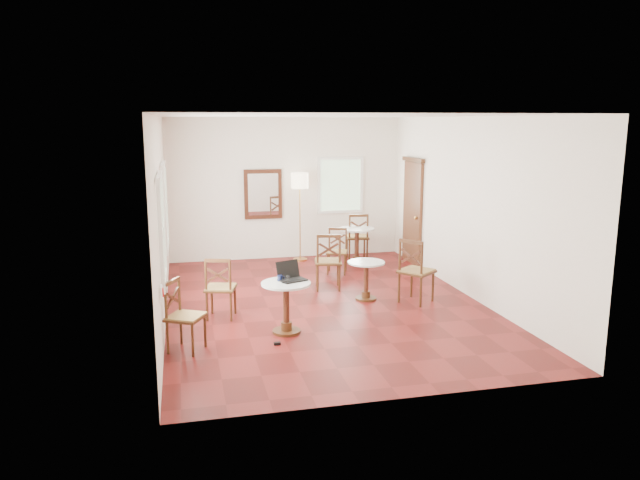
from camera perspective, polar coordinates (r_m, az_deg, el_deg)
The scene contains 17 objects.
ground at distance 9.82m, azimuth 0.40°, elevation -6.07°, with size 7.00×7.00×0.00m, color #5D1110.
room_shell at distance 9.68m, azimuth -0.31°, elevation 5.13°, with size 5.02×7.02×3.01m.
cafe_table_near at distance 8.39m, azimuth -3.24°, elevation -5.88°, with size 0.69×0.69×0.73m.
cafe_table_mid at distance 9.96m, azimuth 4.41°, elevation -3.44°, with size 0.61×0.61×0.65m.
cafe_table_back at distance 12.43m, azimuth 3.52°, elevation -0.16°, with size 0.71×0.71×0.75m.
chair_near_a at distance 9.12m, azimuth -9.45°, elevation -4.49°, with size 0.53×0.53×0.95m.
chair_near_b at distance 7.95m, azimuth -12.81°, elevation -7.05°, with size 0.58×0.58×0.93m.
chair_mid_a at distance 10.52m, azimuth 0.78°, elevation -2.04°, with size 0.55×0.55×1.01m.
chair_mid_b at distance 9.87m, azimuth 9.08°, elevation -2.91°, with size 0.69×0.69×1.07m.
chair_back_a at distance 12.80m, azimuth 3.57°, elevation 0.33°, with size 0.53×0.53×1.01m.
chair_back_b at distance 11.67m, azimuth 1.63°, elevation -1.06°, with size 0.51×0.51×0.87m.
floor_lamp at distance 12.57m, azimuth -1.94°, elevation 5.11°, with size 0.36×0.36×1.86m.
laptop at distance 8.44m, azimuth -2.82°, elevation -3.38°, with size 0.44×0.41×0.26m.
mouse at distance 8.28m, azimuth -3.38°, elevation -4.00°, with size 0.10×0.06×0.04m, color black.
navy_mug at distance 8.40m, azimuth -3.82°, elevation -3.62°, with size 0.11×0.07×0.08m.
water_glass at distance 8.34m, azimuth -3.08°, elevation -3.69°, with size 0.05×0.05×0.09m, color white.
power_adapter at distance 8.10m, azimuth -4.09°, elevation -9.80°, with size 0.09×0.05×0.04m, color black.
Camera 1 is at (-2.20, -9.11, 2.92)m, focal length 33.65 mm.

